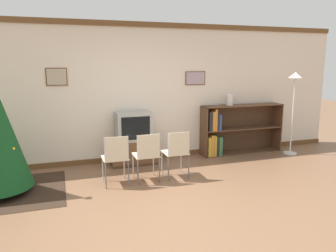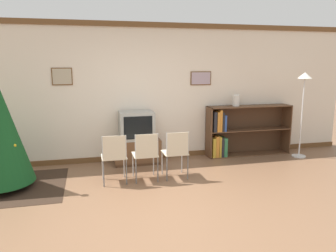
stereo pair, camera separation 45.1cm
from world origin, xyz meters
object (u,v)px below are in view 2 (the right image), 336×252
object	(u,v)px
folding_chair_right	(176,152)
folding_chair_left	(114,156)
standing_lamp	(304,93)
folding_chair_center	(146,154)
vase	(236,100)
television	(137,126)
bookshelf	(235,132)
tv_console	(137,151)

from	to	relation	value
folding_chair_right	folding_chair_left	bearing A→B (deg)	180.00
folding_chair_right	standing_lamp	world-z (taller)	standing_lamp
folding_chair_center	vase	size ratio (longest dim) A/B	3.45
television	vase	bearing A→B (deg)	2.60
folding_chair_left	vase	xyz separation A→B (m)	(2.62, 1.12, 0.70)
bookshelf	standing_lamp	xyz separation A→B (m)	(1.26, -0.44, 0.84)
television	tv_console	bearing A→B (deg)	90.00
folding_chair_center	bookshelf	distance (m)	2.37
vase	bookshelf	bearing A→B (deg)	-107.74
folding_chair_right	standing_lamp	xyz separation A→B (m)	(2.84, 0.66, 0.87)
bookshelf	vase	xyz separation A→B (m)	(0.01, 0.02, 0.67)
folding_chair_right	vase	size ratio (longest dim) A/B	3.45
television	folding_chair_left	distance (m)	1.18
folding_chair_left	tv_console	bearing A→B (deg)	63.42
tv_console	television	bearing A→B (deg)	-90.00
folding_chair_left	standing_lamp	world-z (taller)	standing_lamp
folding_chair_center	folding_chair_left	bearing A→B (deg)	180.00
tv_console	folding_chair_right	xyz separation A→B (m)	(0.51, -1.03, 0.23)
bookshelf	vase	bearing A→B (deg)	72.26
tv_console	standing_lamp	bearing A→B (deg)	-6.22
folding_chair_right	bookshelf	xyz separation A→B (m)	(1.58, 1.10, 0.03)
television	folding_chair_center	xyz separation A→B (m)	(0.00, -1.02, -0.28)
vase	standing_lamp	distance (m)	1.35
folding_chair_center	vase	world-z (taller)	vase
bookshelf	folding_chair_right	bearing A→B (deg)	-145.25
folding_chair_left	vase	size ratio (longest dim) A/B	3.45
folding_chair_left	standing_lamp	xyz separation A→B (m)	(3.87, 0.66, 0.87)
tv_console	vase	size ratio (longest dim) A/B	3.74
television	standing_lamp	size ratio (longest dim) A/B	0.37
standing_lamp	bookshelf	bearing A→B (deg)	160.91
folding_chair_left	folding_chair_center	bearing A→B (deg)	0.00
folding_chair_right	standing_lamp	distance (m)	3.04
folding_chair_center	folding_chair_right	distance (m)	0.51
folding_chair_left	bookshelf	bearing A→B (deg)	22.81
folding_chair_right	bookshelf	size ratio (longest dim) A/B	0.45
folding_chair_right	bookshelf	distance (m)	1.93
vase	television	bearing A→B (deg)	-177.40
folding_chair_center	standing_lamp	world-z (taller)	standing_lamp
television	vase	size ratio (longest dim) A/B	2.75
tv_console	folding_chair_left	size ratio (longest dim) A/B	1.09
tv_console	vase	bearing A→B (deg)	2.53
television	folding_chair_right	bearing A→B (deg)	-63.36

